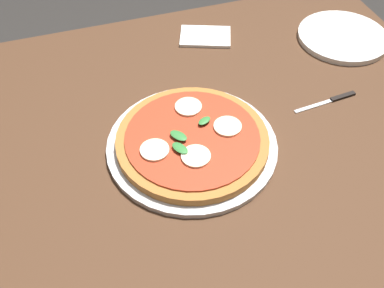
# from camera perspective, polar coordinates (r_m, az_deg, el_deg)

# --- Properties ---
(dining_table) EXTENTS (1.32, 0.96, 0.77)m
(dining_table) POSITION_cam_1_polar(r_m,az_deg,el_deg) (1.02, -1.22, -3.73)
(dining_table) COLOR #4C301E
(dining_table) RESTS_ON ground_plane
(serving_tray) EXTENTS (0.35, 0.35, 0.01)m
(serving_tray) POSITION_cam_1_polar(r_m,az_deg,el_deg) (0.92, -0.00, -0.17)
(serving_tray) COLOR silver
(serving_tray) RESTS_ON dining_table
(pizza) EXTENTS (0.31, 0.31, 0.03)m
(pizza) POSITION_cam_1_polar(r_m,az_deg,el_deg) (0.91, 0.04, 0.52)
(pizza) COLOR #B27033
(pizza) RESTS_ON serving_tray
(plate_white) EXTENTS (0.23, 0.23, 0.01)m
(plate_white) POSITION_cam_1_polar(r_m,az_deg,el_deg) (1.27, 18.37, 12.64)
(plate_white) COLOR white
(plate_white) RESTS_ON dining_table
(napkin) EXTENTS (0.15, 0.13, 0.01)m
(napkin) POSITION_cam_1_polar(r_m,az_deg,el_deg) (1.22, 1.69, 13.33)
(napkin) COLOR white
(napkin) RESTS_ON dining_table
(knife) EXTENTS (0.16, 0.02, 0.01)m
(knife) POSITION_cam_1_polar(r_m,az_deg,el_deg) (1.08, 17.25, 5.33)
(knife) COLOR black
(knife) RESTS_ON dining_table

